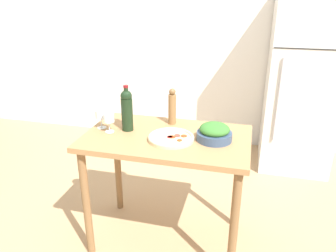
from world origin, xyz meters
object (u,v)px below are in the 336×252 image
wine_bottle (127,109)px  wine_glass_far (101,115)px  homemade_pizza (171,138)px  refrigerator (302,83)px  pepper_mill (172,107)px  wine_glass_near (109,119)px  salad_bowl (214,133)px

wine_bottle → wine_glass_far: bearing=-176.1°
homemade_pizza → wine_bottle: bearing=165.6°
refrigerator → homemade_pizza: size_ratio=5.93×
wine_bottle → homemade_pizza: size_ratio=1.06×
pepper_mill → wine_glass_far: bearing=-156.3°
wine_glass_far → pepper_mill: pepper_mill is taller
wine_glass_near → salad_bowl: bearing=3.3°
wine_glass_near → wine_glass_far: same height
wine_bottle → homemade_pizza: 0.39m
pepper_mill → salad_bowl: pepper_mill is taller
refrigerator → pepper_mill: bearing=-128.7°
salad_bowl → homemade_pizza: bearing=-166.8°
wine_glass_far → homemade_pizza: bearing=-7.9°
wine_bottle → wine_glass_far: wine_bottle is taller
salad_bowl → wine_bottle: bearing=177.9°
wine_bottle → wine_glass_far: size_ratio=2.38×
refrigerator → wine_bottle: bearing=-131.4°
wine_glass_near → wine_glass_far: (-0.09, 0.05, 0.00)m
homemade_pizza → refrigerator: bearing=58.1°
wine_bottle → refrigerator: bearing=48.6°
refrigerator → salad_bowl: bearing=-115.0°
wine_glass_near → salad_bowl: (0.74, 0.04, -0.05)m
refrigerator → wine_glass_near: size_ratio=13.34×
wine_bottle → wine_glass_near: wine_bottle is taller
wine_bottle → salad_bowl: size_ratio=1.40×
refrigerator → homemade_pizza: (-1.01, -1.63, -0.03)m
wine_glass_near → refrigerator: bearing=47.5°
salad_bowl → homemade_pizza: size_ratio=0.76×
pepper_mill → homemade_pizza: bearing=-77.5°
pepper_mill → salad_bowl: 0.42m
wine_bottle → wine_glass_near: (-0.11, -0.07, -0.06)m
wine_glass_far → homemade_pizza: size_ratio=0.44×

